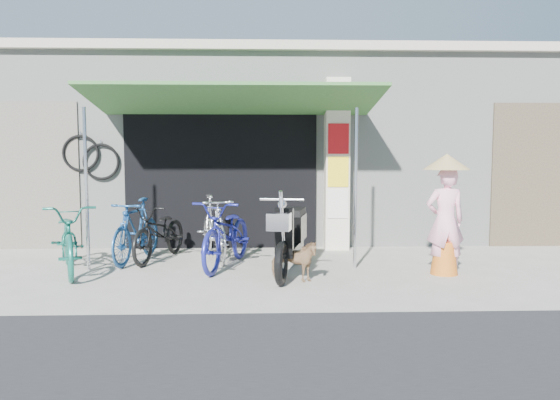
{
  "coord_description": "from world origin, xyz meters",
  "views": [
    {
      "loc": [
        -0.48,
        -7.17,
        1.72
      ],
      "look_at": [
        -0.2,
        1.0,
        1.0
      ],
      "focal_mm": 35.0,
      "sensor_mm": 36.0,
      "label": 1
    }
  ],
  "objects_px": {
    "bike_silver": "(214,228)",
    "bike_blue": "(136,230)",
    "street_dog": "(294,261)",
    "nun": "(445,215)",
    "bike_teal": "(69,238)",
    "bike_black": "(160,232)",
    "bike_navy": "(228,233)",
    "moped": "(291,237)"
  },
  "relations": [
    {
      "from": "bike_silver",
      "to": "bike_blue",
      "type": "bearing_deg",
      "value": 170.35
    },
    {
      "from": "street_dog",
      "to": "nun",
      "type": "relative_size",
      "value": 0.39
    },
    {
      "from": "bike_teal",
      "to": "bike_black",
      "type": "bearing_deg",
      "value": 18.0
    },
    {
      "from": "bike_navy",
      "to": "nun",
      "type": "height_order",
      "value": "nun"
    },
    {
      "from": "bike_silver",
      "to": "nun",
      "type": "bearing_deg",
      "value": -35.74
    },
    {
      "from": "moped",
      "to": "bike_silver",
      "type": "bearing_deg",
      "value": 151.33
    },
    {
      "from": "bike_teal",
      "to": "bike_navy",
      "type": "xyz_separation_m",
      "value": [
        2.22,
        0.33,
        0.01
      ]
    },
    {
      "from": "bike_navy",
      "to": "nun",
      "type": "distance_m",
      "value": 3.16
    },
    {
      "from": "bike_teal",
      "to": "bike_blue",
      "type": "relative_size",
      "value": 1.15
    },
    {
      "from": "bike_blue",
      "to": "bike_silver",
      "type": "relative_size",
      "value": 0.96
    },
    {
      "from": "bike_silver",
      "to": "street_dog",
      "type": "bearing_deg",
      "value": -68.79
    },
    {
      "from": "bike_blue",
      "to": "moped",
      "type": "distance_m",
      "value": 2.53
    },
    {
      "from": "moped",
      "to": "nun",
      "type": "relative_size",
      "value": 1.17
    },
    {
      "from": "bike_teal",
      "to": "bike_black",
      "type": "relative_size",
      "value": 1.11
    },
    {
      "from": "bike_blue",
      "to": "bike_silver",
      "type": "xyz_separation_m",
      "value": [
        1.19,
        0.14,
        0.02
      ]
    },
    {
      "from": "bike_silver",
      "to": "street_dog",
      "type": "relative_size",
      "value": 2.58
    },
    {
      "from": "bike_blue",
      "to": "street_dog",
      "type": "bearing_deg",
      "value": -18.42
    },
    {
      "from": "bike_silver",
      "to": "moped",
      "type": "distance_m",
      "value": 1.56
    },
    {
      "from": "moped",
      "to": "street_dog",
      "type": "bearing_deg",
      "value": -76.46
    },
    {
      "from": "bike_blue",
      "to": "moped",
      "type": "height_order",
      "value": "moped"
    },
    {
      "from": "bike_navy",
      "to": "bike_teal",
      "type": "bearing_deg",
      "value": -156.12
    },
    {
      "from": "bike_blue",
      "to": "nun",
      "type": "relative_size",
      "value": 0.97
    },
    {
      "from": "bike_blue",
      "to": "bike_silver",
      "type": "bearing_deg",
      "value": 18.81
    },
    {
      "from": "bike_silver",
      "to": "bike_navy",
      "type": "height_order",
      "value": "bike_silver"
    },
    {
      "from": "bike_teal",
      "to": "bike_blue",
      "type": "height_order",
      "value": "bike_teal"
    },
    {
      "from": "bike_silver",
      "to": "bike_navy",
      "type": "bearing_deg",
      "value": -82.73
    },
    {
      "from": "street_dog",
      "to": "moped",
      "type": "relative_size",
      "value": 0.34
    },
    {
      "from": "moped",
      "to": "bike_blue",
      "type": "bearing_deg",
      "value": 171.92
    },
    {
      "from": "bike_black",
      "to": "moped",
      "type": "xyz_separation_m",
      "value": [
        2.03,
        -1.02,
        0.07
      ]
    },
    {
      "from": "bike_black",
      "to": "nun",
      "type": "xyz_separation_m",
      "value": [
        4.19,
        -1.16,
        0.39
      ]
    },
    {
      "from": "bike_navy",
      "to": "street_dog",
      "type": "relative_size",
      "value": 2.91
    },
    {
      "from": "bike_silver",
      "to": "bike_navy",
      "type": "xyz_separation_m",
      "value": [
        0.26,
        -0.59,
        -0.01
      ]
    },
    {
      "from": "bike_navy",
      "to": "moped",
      "type": "height_order",
      "value": "moped"
    },
    {
      "from": "bike_blue",
      "to": "street_dog",
      "type": "xyz_separation_m",
      "value": [
        2.38,
        -1.4,
        -0.22
      ]
    },
    {
      "from": "bike_blue",
      "to": "bike_black",
      "type": "relative_size",
      "value": 0.97
    },
    {
      "from": "bike_teal",
      "to": "moped",
      "type": "bearing_deg",
      "value": -23.23
    },
    {
      "from": "bike_navy",
      "to": "street_dog",
      "type": "distance_m",
      "value": 1.36
    },
    {
      "from": "bike_navy",
      "to": "moped",
      "type": "bearing_deg",
      "value": -10.1
    },
    {
      "from": "bike_blue",
      "to": "moped",
      "type": "relative_size",
      "value": 0.84
    },
    {
      "from": "bike_navy",
      "to": "nun",
      "type": "bearing_deg",
      "value": 4.64
    },
    {
      "from": "bike_black",
      "to": "bike_navy",
      "type": "bearing_deg",
      "value": -11.98
    },
    {
      "from": "bike_teal",
      "to": "nun",
      "type": "bearing_deg",
      "value": -24.0
    }
  ]
}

